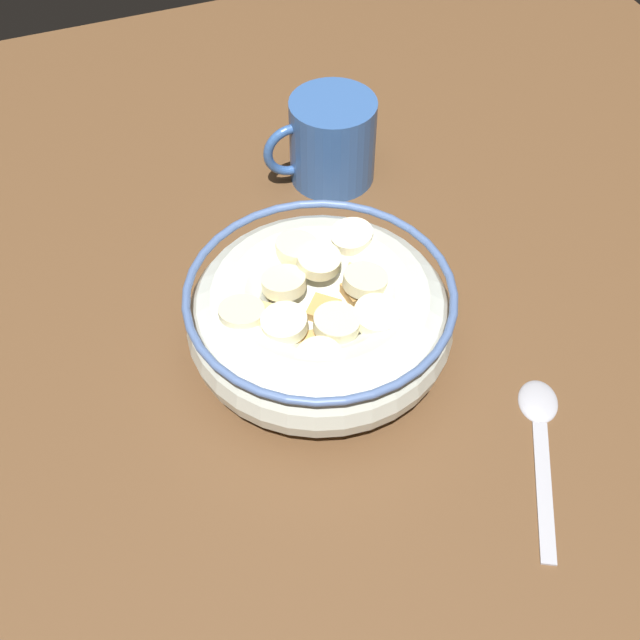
# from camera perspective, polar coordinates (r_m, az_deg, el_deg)

# --- Properties ---
(ground_plane) EXTENTS (1.05, 1.05, 0.02)m
(ground_plane) POSITION_cam_1_polar(r_m,az_deg,el_deg) (0.63, 0.00, -2.39)
(ground_plane) COLOR brown
(cereal_bowl) EXTENTS (0.19, 0.19, 0.07)m
(cereal_bowl) POSITION_cam_1_polar(r_m,az_deg,el_deg) (0.59, -0.00, 0.26)
(cereal_bowl) COLOR beige
(cereal_bowl) RESTS_ON ground_plane
(spoon) EXTENTS (0.08, 0.13, 0.01)m
(spoon) POSITION_cam_1_polar(r_m,az_deg,el_deg) (0.59, 14.94, -6.98)
(spoon) COLOR #A5A5AD
(spoon) RESTS_ON ground_plane
(coffee_mug) EXTENTS (0.10, 0.08, 0.08)m
(coffee_mug) POSITION_cam_1_polar(r_m,az_deg,el_deg) (0.74, 0.74, 12.24)
(coffee_mug) COLOR #335999
(coffee_mug) RESTS_ON ground_plane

